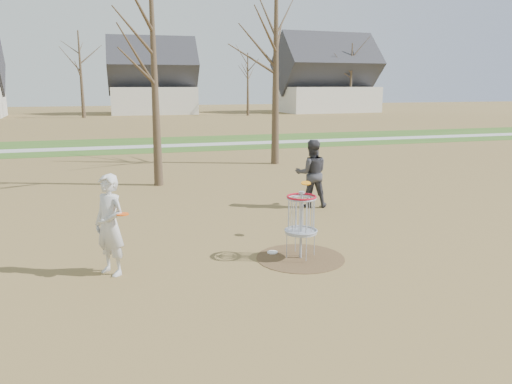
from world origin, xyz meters
TOP-DOWN VIEW (x-y plane):
  - ground at (0.00, 0.00)m, footprint 160.00×160.00m
  - green_band at (0.00, 21.00)m, footprint 160.00×8.00m
  - footpath at (0.00, 20.00)m, footprint 160.00×1.50m
  - dirt_circle at (0.00, 0.00)m, footprint 1.80×1.80m
  - player_standing at (-3.68, 0.20)m, footprint 0.78×0.82m
  - player_throwing at (1.91, 4.05)m, footprint 1.08×0.93m
  - disc_grounded at (-0.45, 0.45)m, footprint 0.22×0.22m
  - discs_in_play at (-1.31, 0.69)m, footprint 4.32×1.63m
  - disc_golf_basket at (0.00, 0.00)m, footprint 0.64×0.64m
  - bare_trees at (1.78, 35.79)m, footprint 52.62×44.98m
  - houses_row at (4.32, 52.56)m, footprint 56.51×10.01m

SIDE VIEW (x-z plane):
  - ground at x=0.00m, z-range 0.00..0.00m
  - green_band at x=0.00m, z-range 0.00..0.01m
  - dirt_circle at x=0.00m, z-range 0.00..0.01m
  - footpath at x=0.00m, z-range 0.01..0.02m
  - disc_grounded at x=-0.45m, z-range 0.01..0.03m
  - disc_golf_basket at x=0.00m, z-range 0.24..1.59m
  - player_standing at x=-3.68m, z-range 0.00..1.89m
  - player_throwing at x=1.91m, z-range 0.00..1.94m
  - discs_in_play at x=-1.31m, z-range 1.17..1.29m
  - houses_row at x=4.32m, z-range -0.11..7.15m
  - bare_trees at x=1.78m, z-range 0.85..9.85m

